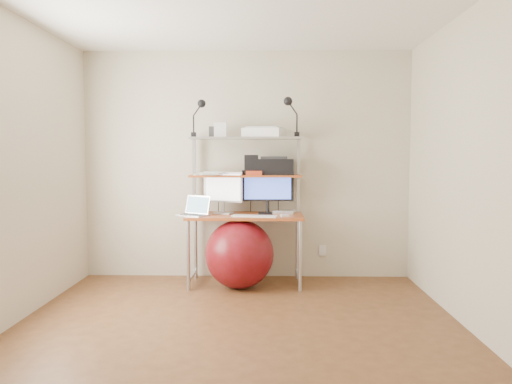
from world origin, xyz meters
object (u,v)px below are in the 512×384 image
laptop (195,211)px  exercise_ball (239,254)px  monitor_silver (223,190)px  printer (274,166)px  monitor_black (268,188)px

laptop → exercise_ball: 0.63m
monitor_silver → laptop: bearing=-131.5°
laptop → printer: (0.81, 0.25, 0.46)m
monitor_silver → printer: size_ratio=1.16×
exercise_ball → monitor_silver: bearing=129.0°
laptop → exercise_ball: (0.45, -0.06, -0.43)m
monitor_silver → exercise_ball: 0.71m
monitor_silver → exercise_ball: monitor_silver is taller
printer → exercise_ball: size_ratio=0.59×
exercise_ball → laptop: bearing=173.0°
laptop → exercise_ball: bearing=22.1°
monitor_silver → laptop: 0.38m
monitor_black → exercise_ball: size_ratio=0.78×
monitor_black → laptop: (-0.74, -0.18, -0.23)m
monitor_black → laptop: 0.80m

